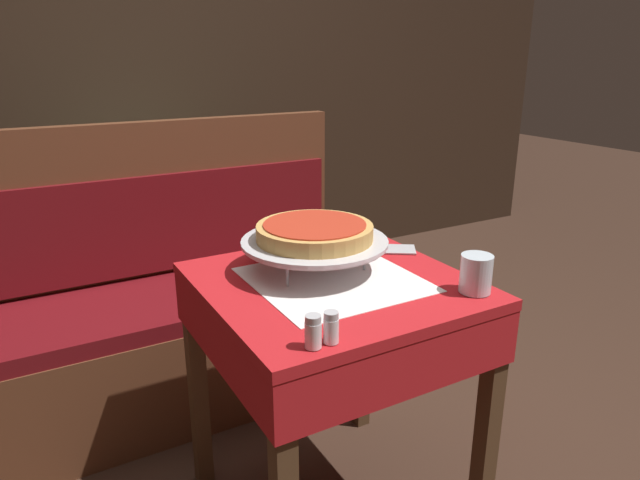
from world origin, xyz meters
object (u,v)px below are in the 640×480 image
object	(u,v)px
pizza_pan_stand	(315,243)
deep_dish_pizza	(315,231)
dining_table_front	(333,317)
pizza_server	(375,248)
condiment_caddy	(134,167)
pepper_shaker	(331,327)
booth_bench	(184,324)
water_glass_near	(476,274)
salt_shaker	(313,332)
dining_table_rear	(156,197)

from	to	relation	value
pizza_pan_stand	deep_dish_pizza	bearing A→B (deg)	90.00
dining_table_front	pizza_pan_stand	xyz separation A→B (m)	(-0.01, 0.09, 0.19)
deep_dish_pizza	dining_table_front	bearing A→B (deg)	-83.17
pizza_server	condiment_caddy	world-z (taller)	condiment_caddy
pizza_pan_stand	pepper_shaker	world-z (taller)	pizza_pan_stand
booth_bench	deep_dish_pizza	size ratio (longest dim) A/B	4.59
deep_dish_pizza	pizza_server	bearing A→B (deg)	13.30
pizza_pan_stand	water_glass_near	xyz separation A→B (m)	(0.28, -0.33, -0.03)
water_glass_near	dining_table_front	bearing A→B (deg)	137.50
pizza_pan_stand	pizza_server	bearing A→B (deg)	13.30
pizza_pan_stand	pizza_server	size ratio (longest dim) A/B	1.63
pizza_pan_stand	condiment_caddy	xyz separation A→B (m)	(-0.16, 1.54, -0.04)
pizza_pan_stand	pizza_server	world-z (taller)	pizza_pan_stand
pizza_pan_stand	salt_shaker	world-z (taller)	pizza_pan_stand
booth_bench	water_glass_near	xyz separation A→B (m)	(0.47, -1.06, 0.49)
pizza_server	condiment_caddy	distance (m)	1.53
booth_bench	water_glass_near	bearing A→B (deg)	-66.12
dining_table_rear	water_glass_near	distance (m)	1.85
water_glass_near	salt_shaker	bearing A→B (deg)	-174.42
dining_table_front	condiment_caddy	xyz separation A→B (m)	(-0.17, 1.62, 0.16)
dining_table_front	salt_shaker	bearing A→B (deg)	-127.40
dining_table_rear	salt_shaker	bearing A→B (deg)	-94.14
deep_dish_pizza	condiment_caddy	xyz separation A→B (m)	(-0.16, 1.54, -0.07)
dining_table_rear	pizza_server	world-z (taller)	pizza_server
deep_dish_pizza	water_glass_near	xyz separation A→B (m)	(0.28, -0.33, -0.06)
pizza_pan_stand	condiment_caddy	bearing A→B (deg)	95.88
pepper_shaker	water_glass_near	bearing A→B (deg)	6.10
dining_table_front	deep_dish_pizza	world-z (taller)	deep_dish_pizza
pizza_server	salt_shaker	xyz separation A→B (m)	(-0.46, -0.44, 0.03)
condiment_caddy	dining_table_front	bearing A→B (deg)	-84.07
pizza_server	pepper_shaker	size ratio (longest dim) A/B	3.58
pepper_shaker	condiment_caddy	bearing A→B (deg)	89.55
dining_table_rear	salt_shaker	world-z (taller)	salt_shaker
condiment_caddy	deep_dish_pizza	bearing A→B (deg)	-84.12
water_glass_near	salt_shaker	distance (m)	0.50
dining_table_rear	condiment_caddy	bearing A→B (deg)	141.92
deep_dish_pizza	salt_shaker	world-z (taller)	deep_dish_pizza
condiment_caddy	salt_shaker	bearing A→B (deg)	-91.73
pizza_pan_stand	salt_shaker	xyz separation A→B (m)	(-0.22, -0.38, -0.04)
deep_dish_pizza	condiment_caddy	bearing A→B (deg)	95.88
dining_table_rear	deep_dish_pizza	size ratio (longest dim) A/B	2.39
booth_bench	salt_shaker	bearing A→B (deg)	-91.38
pizza_pan_stand	pepper_shaker	distance (m)	0.42
salt_shaker	pepper_shaker	distance (m)	0.04
dining_table_rear	condiment_caddy	xyz separation A→B (m)	(-0.08, 0.06, 0.15)
booth_bench	condiment_caddy	xyz separation A→B (m)	(0.03, 0.81, 0.48)
pizza_pan_stand	deep_dish_pizza	world-z (taller)	deep_dish_pizza
dining_table_front	condiment_caddy	distance (m)	1.64
water_glass_near	salt_shaker	world-z (taller)	water_glass_near
pizza_server	water_glass_near	bearing A→B (deg)	-85.13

